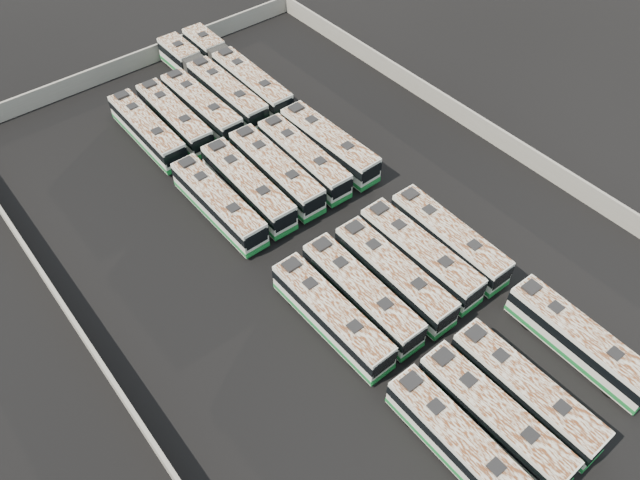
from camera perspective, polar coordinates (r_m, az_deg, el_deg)
The scene contains 21 objects.
ground at distance 57.29m, azimuth 0.85°, elevation 0.17°, with size 140.00×140.00×0.00m, color black.
perimeter_wall at distance 56.48m, azimuth 0.87°, elevation 0.92°, with size 45.20×73.20×2.20m.
bus_front_far_left at distance 45.43m, azimuth 12.79°, elevation -17.84°, with size 2.67×12.25×3.45m.
bus_front_left at distance 46.90m, azimuth 15.60°, elevation -15.29°, with size 2.80×12.25×3.44m.
bus_front_center at distance 48.54m, azimuth 18.27°, elevation -12.97°, with size 2.70×12.20×3.43m.
bus_front_far_right at distance 52.35m, azimuth 22.59°, elevation -8.47°, with size 2.70×12.12×3.41m.
bus_midfront_far_left at distance 49.72m, azimuth 1.05°, elevation -6.90°, with size 2.73×12.27×3.45m.
bus_midfront_left at distance 51.06m, azimuth 3.80°, elevation -4.94°, with size 2.69×12.36×3.48m.
bus_midfront_center at distance 52.53m, azimuth 6.77°, elevation -3.20°, with size 2.68×12.37×3.48m.
bus_midfront_right at distance 54.28m, azimuth 9.09°, elevation -1.30°, with size 2.78×12.51×3.52m.
bus_midfront_far_right at distance 56.04m, azimuth 11.68°, elevation 0.15°, with size 2.74×12.28×3.45m.
bus_midback_far_left at distance 58.66m, azimuth -9.27°, elevation 3.33°, with size 2.70×12.41×3.49m.
bus_midback_left at distance 59.92m, azimuth -6.62°, elevation 4.89°, with size 2.92×12.64×3.55m.
bus_midback_center at distance 61.26m, azimuth -4.05°, elevation 6.29°, with size 2.92×12.69×3.56m.
bus_midback_right at distance 62.66m, azimuth -1.51°, elevation 7.48°, with size 2.89×12.38×3.47m.
bus_midback_far_right at distance 64.27m, azimuth 0.82°, elevation 8.75°, with size 2.99×12.68×3.56m.
bus_back_far_left at distance 68.61m, azimuth -15.51°, elevation 9.67°, with size 2.66×12.26×3.45m.
bus_back_left at distance 69.64m, azimuth -13.16°, elevation 10.83°, with size 2.79×12.19×3.42m.
bus_back_center at distance 70.55m, azimuth -10.75°, elevation 11.86°, with size 2.82×12.47×3.50m.
bus_back_right at distance 74.50m, azimuth -9.93°, elevation 14.14°, with size 2.67×19.44×3.53m.
bus_back_far_right at distance 75.79m, azimuth -7.72°, elevation 15.08°, with size 2.92×19.54×3.54m.
Camera 1 is at (-24.88, -29.45, 42.38)m, focal length 35.00 mm.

